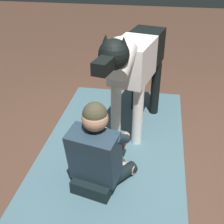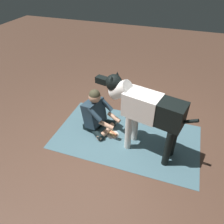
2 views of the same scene
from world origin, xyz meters
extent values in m
plane|color=brown|center=(0.00, 0.00, 0.00)|extent=(14.65, 14.65, 0.00)
cube|color=#486B77|center=(-0.15, -0.17, 0.00)|extent=(2.50, 1.44, 0.01)
cube|color=black|center=(0.51, -0.24, 0.06)|extent=(0.31, 0.39, 0.12)
cylinder|color=black|center=(0.32, -0.36, 0.07)|extent=(0.41, 0.19, 0.11)
cylinder|color=tan|center=(0.19, -0.26, 0.06)|extent=(0.15, 0.37, 0.09)
cylinder|color=black|center=(0.39, -0.06, 0.07)|extent=(0.38, 0.33, 0.11)
cylinder|color=tan|center=(0.23, -0.09, 0.06)|extent=(0.20, 0.37, 0.09)
cube|color=#253948|center=(0.48, -0.24, 0.35)|extent=(0.37, 0.45, 0.49)
cylinder|color=#253948|center=(0.30, -0.37, 0.48)|extent=(0.30, 0.14, 0.24)
cylinder|color=tan|center=(0.12, -0.28, 0.30)|extent=(0.28, 0.17, 0.12)
cylinder|color=#253948|center=(0.38, -0.03, 0.48)|extent=(0.30, 0.14, 0.24)
cylinder|color=tan|center=(0.17, -0.04, 0.30)|extent=(0.27, 0.09, 0.12)
sphere|color=tan|center=(0.45, -0.23, 0.69)|extent=(0.21, 0.21, 0.21)
sphere|color=#44412D|center=(0.45, -0.23, 0.73)|extent=(0.19, 0.19, 0.19)
cylinder|color=white|center=(-0.24, 0.05, 0.33)|extent=(0.11, 0.11, 0.66)
cylinder|color=white|center=(-0.29, -0.18, 0.33)|extent=(0.11, 0.11, 0.66)
cylinder|color=black|center=(-0.88, 0.20, 0.33)|extent=(0.11, 0.11, 0.66)
cylinder|color=black|center=(-0.94, -0.03, 0.33)|extent=(0.11, 0.11, 0.66)
cube|color=white|center=(-0.40, -0.03, 0.85)|extent=(0.59, 0.45, 0.38)
cube|color=black|center=(-0.79, 0.06, 0.85)|extent=(0.52, 0.42, 0.36)
cylinder|color=white|center=(-0.04, -0.11, 0.99)|extent=(0.42, 0.32, 0.36)
sphere|color=black|center=(0.08, -0.14, 1.08)|extent=(0.26, 0.26, 0.26)
cube|color=black|center=(0.29, -0.19, 1.06)|extent=(0.21, 0.16, 0.10)
cone|color=black|center=(0.08, -0.07, 1.17)|extent=(0.11, 0.11, 0.11)
cone|color=black|center=(0.05, -0.21, 1.17)|extent=(0.11, 0.11, 0.11)
cylinder|color=black|center=(-1.03, 0.12, 0.81)|extent=(0.34, 0.12, 0.22)
cylinder|color=silver|center=(0.10, -0.15, 0.01)|extent=(0.22, 0.22, 0.01)
cylinder|color=tan|center=(0.09, -0.17, 0.04)|extent=(0.17, 0.12, 0.05)
cylinder|color=tan|center=(0.11, -0.13, 0.04)|extent=(0.17, 0.12, 0.05)
cylinder|color=#A94533|center=(0.10, -0.15, 0.04)|extent=(0.17, 0.11, 0.04)
camera|label=1|loc=(2.30, 0.21, 1.89)|focal=47.11mm
camera|label=2|loc=(-0.82, 2.54, 2.65)|focal=34.22mm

